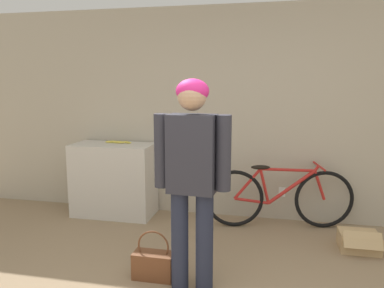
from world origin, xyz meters
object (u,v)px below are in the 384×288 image
at_px(bicycle, 279,197).
at_px(cardboard_box, 359,241).
at_px(person, 192,167).
at_px(handbag, 154,264).
at_px(banana, 119,142).

bearing_deg(bicycle, cardboard_box, -39.70).
distance_m(person, handbag, 0.97).
bearing_deg(handbag, bicycle, 53.08).
height_order(person, bicycle, person).
distance_m(bicycle, banana, 2.09).
xyz_separation_m(bicycle, cardboard_box, (0.80, -0.45, -0.27)).
height_order(bicycle, banana, banana).
xyz_separation_m(person, banana, (-1.30, 1.58, -0.09)).
relative_size(banana, handbag, 0.85).
height_order(banana, cardboard_box, banana).
relative_size(bicycle, cardboard_box, 4.45).
bearing_deg(handbag, banana, 122.06).
relative_size(person, banana, 4.65).
height_order(bicycle, cardboard_box, bicycle).
bearing_deg(bicycle, handbag, -137.16).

